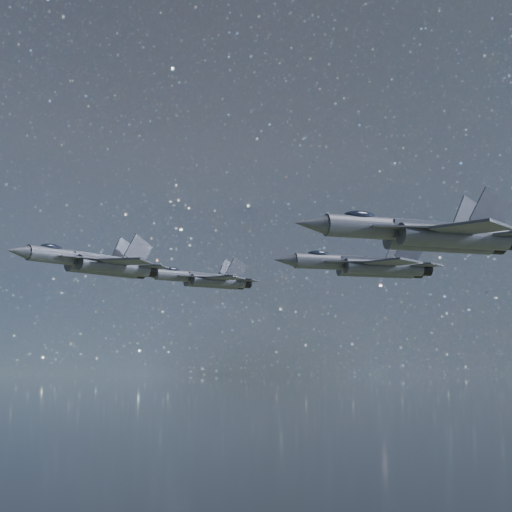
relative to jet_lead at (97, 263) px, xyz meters
name	(u,v)px	position (x,y,z in m)	size (l,w,h in m)	color
jet_lead	(97,263)	(0.00, 0.00, 0.00)	(15.76, 10.50, 4.00)	#383A46
jet_left	(206,279)	(19.16, 20.46, 1.72)	(15.60, 10.92, 3.93)	#383A46
jet_right	(430,234)	(17.43, -26.37, -0.23)	(18.00, 12.51, 4.52)	#383A46
jet_slot	(367,266)	(28.46, -1.94, 1.23)	(18.10, 12.49, 4.54)	#383A46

